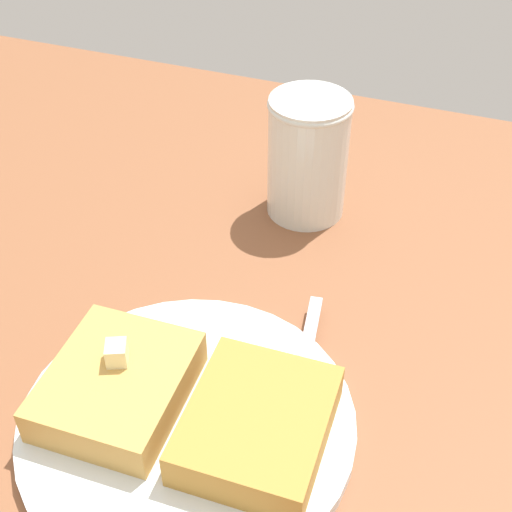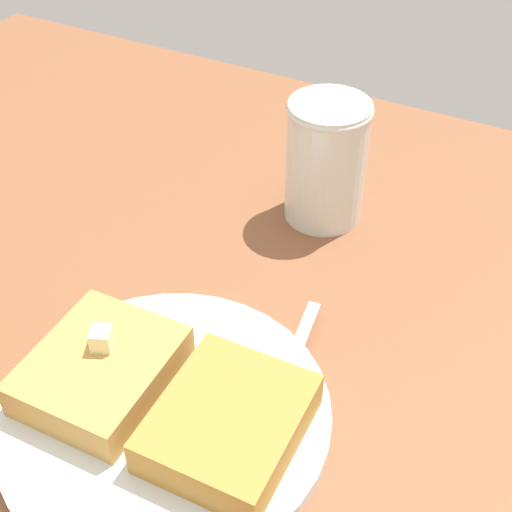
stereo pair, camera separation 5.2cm
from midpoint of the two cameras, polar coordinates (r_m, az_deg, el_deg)
The scene contains 6 objects.
plate at distance 47.13cm, azimuth -4.10°, elevation -12.61°, with size 21.49×21.49×1.05cm.
toast_slice_left at distance 47.48cm, azimuth -9.24°, elevation -9.16°, with size 8.34×9.87×2.68cm, color tan.
toast_slice_middle at distance 44.33cm, azimuth 1.25°, elevation -13.39°, with size 8.34×9.87×2.68cm, color #B78336.
butter_pat_primary at distance 46.49cm, azimuth -9.15°, elevation -6.68°, with size 1.46×1.31×1.46cm, color #F3E9AF.
fork at distance 47.15cm, azimuth 4.94°, elevation -11.33°, with size 3.81×16.03×0.36cm.
syrup_jar at distance 60.84cm, azimuth 8.05°, elevation 6.99°, with size 7.01×7.01×10.83cm.
Camera 2 is at (14.40, -10.56, 40.38)cm, focal length 50.00 mm.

